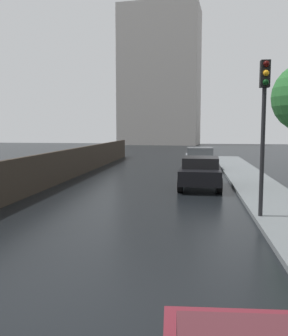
{
  "coord_description": "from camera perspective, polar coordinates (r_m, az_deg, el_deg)",
  "views": [
    {
      "loc": [
        2.24,
        -4.71,
        2.71
      ],
      "look_at": [
        0.63,
        7.36,
        1.4
      ],
      "focal_mm": 40.38,
      "sensor_mm": 36.0,
      "label": 1
    }
  ],
  "objects": [
    {
      "name": "car_black_near_kerb",
      "position": [
        17.02,
        8.54,
        -0.58
      ],
      "size": [
        1.95,
        3.89,
        1.41
      ],
      "rotation": [
        0.0,
        0.0,
        -0.04
      ],
      "color": "black",
      "rests_on": "ground"
    },
    {
      "name": "traffic_light",
      "position": [
        11.33,
        17.65,
        8.39
      ],
      "size": [
        0.26,
        0.39,
        4.45
      ],
      "color": "black",
      "rests_on": "sidewalk_strip"
    },
    {
      "name": "ground",
      "position": [
        5.87,
        -17.04,
        -21.6
      ],
      "size": [
        120.0,
        120.0,
        0.0
      ],
      "primitive_type": "plane",
      "color": "black"
    },
    {
      "name": "distant_tower",
      "position": [
        62.45,
        2.47,
        13.55
      ],
      "size": [
        13.13,
        9.21,
        21.62
      ],
      "color": "#9E9993",
      "rests_on": "ground"
    },
    {
      "name": "car_grey_far_ahead",
      "position": [
        24.26,
        8.4,
        1.4
      ],
      "size": [
        1.92,
        4.07,
        1.47
      ],
      "rotation": [
        0.0,
        0.0,
        0.02
      ],
      "color": "slate",
      "rests_on": "ground"
    }
  ]
}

